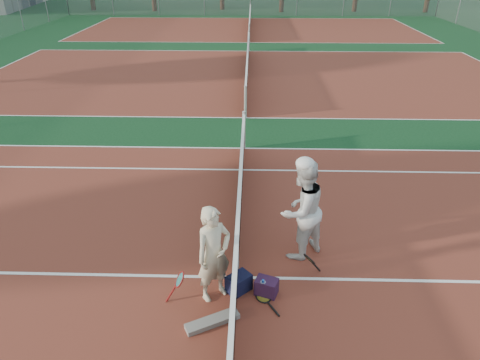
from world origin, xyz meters
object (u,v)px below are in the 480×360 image
object	(u,v)px
player_a	(214,254)
sports_bag_navy	(239,283)
racket_black_held	(309,266)
player_b	(302,210)
sports_bag_purple	(266,287)
racket_red	(180,287)
net_main	(237,254)
racket_spare	(263,297)
water_bottle	(263,289)

from	to	relation	value
player_a	sports_bag_navy	xyz separation A→B (m)	(0.38, 0.11, -0.68)
player_a	racket_black_held	world-z (taller)	player_a
player_b	sports_bag_purple	bearing A→B (deg)	19.46
player_a	player_b	distance (m)	1.85
racket_red	racket_black_held	world-z (taller)	racket_red
player_a	racket_black_held	distance (m)	1.74
player_a	player_b	bearing A→B (deg)	-0.33
player_b	racket_red	bearing A→B (deg)	-8.64
racket_black_held	sports_bag_purple	xyz separation A→B (m)	(-0.73, -0.43, -0.11)
player_b	sports_bag_purple	distance (m)	1.49
net_main	player_a	distance (m)	0.63
player_a	sports_bag_purple	size ratio (longest dim) A/B	4.67
racket_red	sports_bag_purple	size ratio (longest dim) A/B	1.50
racket_black_held	racket_red	bearing A→B (deg)	-19.62
net_main	sports_bag_navy	world-z (taller)	net_main
player_a	sports_bag_purple	distance (m)	1.08
racket_spare	sports_bag_purple	world-z (taller)	sports_bag_purple
player_b	sports_bag_navy	world-z (taller)	player_b
net_main	racket_red	xyz separation A→B (m)	(-0.89, -0.54, -0.24)
racket_black_held	sports_bag_navy	distance (m)	1.24
net_main	sports_bag_purple	bearing A→B (deg)	-37.67
sports_bag_navy	sports_bag_purple	size ratio (longest dim) A/B	1.09
racket_black_held	sports_bag_navy	xyz separation A→B (m)	(-1.18, -0.36, -0.10)
sports_bag_navy	water_bottle	bearing A→B (deg)	-17.24
net_main	racket_spare	bearing A→B (deg)	-47.37
player_b	net_main	bearing A→B (deg)	-8.08
racket_red	sports_bag_navy	xyz separation A→B (m)	(0.92, 0.23, -0.11)
racket_spare	sports_bag_purple	distance (m)	0.17
net_main	racket_red	world-z (taller)	net_main
racket_spare	sports_bag_navy	xyz separation A→B (m)	(-0.40, 0.16, 0.14)
racket_spare	sports_bag_navy	world-z (taller)	sports_bag_navy
net_main	player_b	size ratio (longest dim) A/B	5.78
player_a	water_bottle	size ratio (longest dim) A/B	5.52
racket_spare	player_a	bearing A→B (deg)	55.87
player_b	sports_bag_purple	world-z (taller)	player_b
racket_black_held	sports_bag_navy	bearing A→B (deg)	-18.37
racket_black_held	water_bottle	bearing A→B (deg)	-3.95
racket_black_held	sports_bag_purple	size ratio (longest dim) A/B	1.41
player_a	water_bottle	bearing A→B (deg)	-38.94
racket_red	sports_bag_purple	bearing A→B (deg)	-7.75
racket_spare	sports_bag_purple	bearing A→B (deg)	-56.91
net_main	player_a	size ratio (longest dim) A/B	6.62
racket_spare	sports_bag_navy	bearing A→B (deg)	37.60
player_a	racket_red	distance (m)	0.79
net_main	player_b	distance (m)	1.39
player_a	sports_bag_navy	world-z (taller)	player_a
net_main	water_bottle	world-z (taller)	net_main
player_a	water_bottle	world-z (taller)	player_a
net_main	player_a	xyz separation A→B (m)	(-0.35, -0.42, 0.32)
player_b	racket_black_held	distance (m)	0.97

